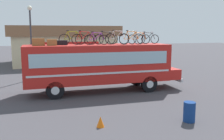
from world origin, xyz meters
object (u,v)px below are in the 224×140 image
at_px(bus, 100,64).
at_px(luggage_bag_1, 38,42).
at_px(rooftop_bicycle_4, 106,39).
at_px(rooftop_bicycle_2, 84,39).
at_px(trash_bin, 189,112).
at_px(rooftop_bicycle_8, 148,39).
at_px(rooftop_bicycle_1, 72,39).
at_px(rooftop_bicycle_5, 117,38).
at_px(luggage_bag_2, 52,42).
at_px(luggage_bag_3, 62,43).
at_px(rooftop_bicycle_3, 96,39).
at_px(rooftop_bicycle_7, 139,39).
at_px(rooftop_bicycle_6, 131,39).
at_px(street_lamp, 31,33).
at_px(traffic_cone, 100,122).

bearing_deg(bus, luggage_bag_1, -178.34).
bearing_deg(rooftop_bicycle_4, rooftop_bicycle_2, 179.31).
xyz_separation_m(rooftop_bicycle_4, trash_bin, (1.95, -7.00, -3.09)).
bearing_deg(rooftop_bicycle_8, rooftop_bicycle_1, 178.18).
bearing_deg(rooftop_bicycle_5, rooftop_bicycle_8, 1.09).
bearing_deg(rooftop_bicycle_1, luggage_bag_1, -166.31).
height_order(luggage_bag_2, luggage_bag_3, luggage_bag_2).
xyz_separation_m(rooftop_bicycle_3, rooftop_bicycle_7, (3.06, 0.24, 0.00)).
bearing_deg(rooftop_bicycle_6, bus, 169.54).
bearing_deg(rooftop_bicycle_5, street_lamp, 135.01).
relative_size(luggage_bag_3, traffic_cone, 1.50).
xyz_separation_m(luggage_bag_2, rooftop_bicycle_2, (2.11, 0.50, 0.19)).
distance_m(rooftop_bicycle_5, rooftop_bicycle_7, 1.54).
distance_m(rooftop_bicycle_3, rooftop_bicycle_4, 0.90).
bearing_deg(rooftop_bicycle_6, rooftop_bicycle_3, 175.12).
distance_m(luggage_bag_3, traffic_cone, 7.26).
bearing_deg(rooftop_bicycle_2, rooftop_bicycle_8, -1.03).
bearing_deg(bus, luggage_bag_2, -176.65).
relative_size(bus, luggage_bag_1, 14.10).
bearing_deg(luggage_bag_3, luggage_bag_2, -141.35).
relative_size(luggage_bag_3, rooftop_bicycle_5, 0.41).
distance_m(rooftop_bicycle_2, rooftop_bicycle_8, 4.54).
relative_size(rooftop_bicycle_7, trash_bin, 1.85).
bearing_deg(trash_bin, rooftop_bicycle_8, 80.82).
distance_m(rooftop_bicycle_4, rooftop_bicycle_8, 3.07).
bearing_deg(rooftop_bicycle_6, rooftop_bicycle_5, 144.31).
bearing_deg(traffic_cone, rooftop_bicycle_2, 85.06).
distance_m(rooftop_bicycle_5, rooftop_bicycle_8, 2.30).
xyz_separation_m(rooftop_bicycle_2, rooftop_bicycle_4, (1.47, -0.02, -0.01)).
relative_size(rooftop_bicycle_6, traffic_cone, 3.74).
relative_size(rooftop_bicycle_5, rooftop_bicycle_8, 1.00).
bearing_deg(bus, rooftop_bicycle_8, 3.87).
distance_m(rooftop_bicycle_2, rooftop_bicycle_7, 3.78).
xyz_separation_m(luggage_bag_2, traffic_cone, (1.55, -5.99, -3.13)).
xyz_separation_m(luggage_bag_3, traffic_cone, (0.89, -6.51, -3.08)).
xyz_separation_m(rooftop_bicycle_3, street_lamp, (-4.15, 6.05, 0.34)).
height_order(rooftop_bicycle_8, traffic_cone, rooftop_bicycle_8).
distance_m(rooftop_bicycle_1, trash_bin, 8.81).
distance_m(luggage_bag_2, trash_bin, 9.02).
relative_size(traffic_cone, street_lamp, 0.08).
xyz_separation_m(luggage_bag_3, rooftop_bicycle_7, (5.23, -0.29, 0.22)).
bearing_deg(rooftop_bicycle_3, rooftop_bicycle_5, 13.78).
relative_size(rooftop_bicycle_1, rooftop_bicycle_2, 1.04).
xyz_separation_m(rooftop_bicycle_2, traffic_cone, (-0.56, -6.49, -3.32)).
distance_m(rooftop_bicycle_1, street_lamp, 6.09).
distance_m(rooftop_bicycle_8, trash_bin, 7.67).
bearing_deg(bus, luggage_bag_3, 172.01).
height_order(rooftop_bicycle_4, trash_bin, rooftop_bicycle_4).
height_order(rooftop_bicycle_1, rooftop_bicycle_7, rooftop_bicycle_1).
bearing_deg(rooftop_bicycle_8, rooftop_bicycle_5, -178.91).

